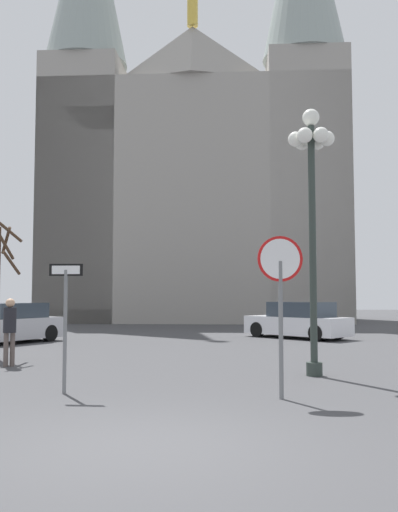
# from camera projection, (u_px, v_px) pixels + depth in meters

# --- Properties ---
(ground_plane) EXTENTS (120.00, 120.00, 0.00)m
(ground_plane) POSITION_uv_depth(u_px,v_px,m) (142.00, 446.00, 6.66)
(ground_plane) COLOR #424244
(cathedral) EXTENTS (20.27, 11.50, 31.76)m
(cathedral) POSITION_uv_depth(u_px,v_px,m) (196.00, 166.00, 38.66)
(cathedral) COLOR gray
(cathedral) RESTS_ON ground
(stop_sign) EXTENTS (0.80, 0.18, 2.85)m
(stop_sign) POSITION_uv_depth(u_px,v_px,m) (280.00, 283.00, 9.77)
(stop_sign) COLOR slate
(stop_sign) RESTS_ON ground
(one_way_arrow_sign) EXTENTS (0.63, 0.07, 2.39)m
(one_way_arrow_sign) POSITION_uv_depth(u_px,v_px,m) (65.00, 312.00, 10.26)
(one_way_arrow_sign) COLOR slate
(one_way_arrow_sign) RESTS_ON ground
(street_lamp) EXTENTS (1.06, 0.97, 6.09)m
(street_lamp) POSITION_uv_depth(u_px,v_px,m) (312.00, 184.00, 12.67)
(street_lamp) COLOR #2D3833
(street_lamp) RESTS_ON ground
(parked_car_near_white) EXTENTS (4.41, 4.17, 1.50)m
(parked_car_near_white) POSITION_uv_depth(u_px,v_px,m) (298.00, 321.00, 23.01)
(parked_car_near_white) COLOR silver
(parked_car_near_white) RESTS_ON ground
(parked_car_far_silver) EXTENTS (3.50, 4.47, 1.49)m
(parked_car_far_silver) POSITION_uv_depth(u_px,v_px,m) (7.00, 324.00, 20.74)
(parked_car_far_silver) COLOR #B7B7BC
(parked_car_far_silver) RESTS_ON ground
(pedestrian_walking) EXTENTS (0.32, 0.32, 1.72)m
(pedestrian_walking) POSITION_uv_depth(u_px,v_px,m) (10.00, 325.00, 14.04)
(pedestrian_walking) COLOR #594C47
(pedestrian_walking) RESTS_ON ground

